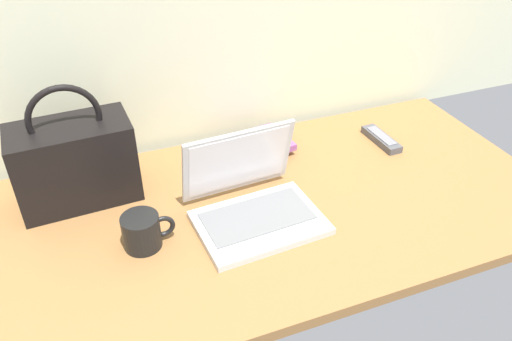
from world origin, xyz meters
TOP-DOWN VIEW (x-y plane):
  - desk at (0.00, 0.00)m, footprint 1.60×0.76m
  - laptop at (-0.04, -0.02)m, footprint 0.32×0.29m
  - coffee_mug at (-0.32, -0.03)m, footprint 0.13×0.09m
  - remote_control_near at (0.47, 0.17)m, footprint 0.05×0.16m
  - handbag at (-0.44, 0.21)m, footprint 0.31×0.17m
  - book_stack at (0.08, 0.26)m, footprint 0.22×0.18m

SIDE VIEW (x-z plane):
  - desk at x=0.00m, z-range 0.00..0.03m
  - remote_control_near at x=0.47m, z-range 0.03..0.05m
  - book_stack at x=0.08m, z-range 0.03..0.07m
  - coffee_mug at x=-0.32m, z-range 0.03..0.12m
  - laptop at x=-0.04m, z-range -0.03..0.18m
  - handbag at x=-0.44m, z-range -0.02..0.31m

